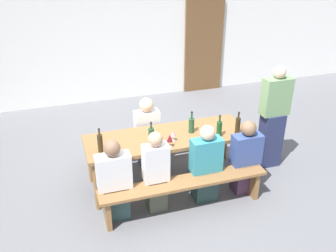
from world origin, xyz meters
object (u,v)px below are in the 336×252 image
at_px(bench_near, 185,187).
at_px(bench_far, 155,138).
at_px(seated_guest_near_1, 156,174).
at_px(standing_host, 273,120).
at_px(seated_guest_near_2, 206,166).
at_px(wine_bottle_1, 151,136).
at_px(wine_bottle_4, 191,125).
at_px(seated_guest_near_0, 115,182).
at_px(wine_bottle_3, 238,126).
at_px(wine_bottle_2, 100,143).
at_px(wine_glass_1, 173,134).
at_px(seated_guest_far_0, 147,134).
at_px(tasting_table, 168,140).
at_px(wooden_door, 204,46).
at_px(seated_guest_near_3, 245,159).
at_px(wine_bottle_0, 219,129).
at_px(wine_glass_0, 170,138).

distance_m(bench_near, bench_far, 1.38).
relative_size(seated_guest_near_1, standing_host, 0.70).
bearing_deg(standing_host, seated_guest_near_2, 21.07).
height_order(wine_bottle_1, wine_bottle_4, wine_bottle_1).
height_order(bench_near, seated_guest_near_0, seated_guest_near_0).
distance_m(bench_far, wine_bottle_3, 1.42).
relative_size(wine_bottle_2, wine_bottle_3, 0.98).
xyz_separation_m(wine_bottle_2, wine_glass_1, (0.97, -0.01, -0.03)).
height_order(wine_glass_1, standing_host, standing_host).
distance_m(wine_bottle_3, seated_guest_near_1, 1.35).
relative_size(wine_glass_1, standing_host, 0.09).
bearing_deg(seated_guest_near_2, seated_guest_far_0, 25.23).
height_order(tasting_table, seated_guest_far_0, seated_guest_far_0).
bearing_deg(wine_bottle_4, seated_guest_near_1, -141.67).
height_order(wine_bottle_2, wine_bottle_4, wine_bottle_2).
height_order(wine_glass_1, seated_guest_near_2, seated_guest_near_2).
bearing_deg(tasting_table, seated_guest_near_2, -57.18).
bearing_deg(seated_guest_near_0, seated_guest_near_2, -90.00).
height_order(wooden_door, bench_near, wooden_door).
height_order(seated_guest_near_0, seated_guest_far_0, seated_guest_far_0).
bearing_deg(seated_guest_far_0, wine_glass_1, 14.81).
distance_m(seated_guest_near_1, seated_guest_far_0, 1.09).
bearing_deg(wine_bottle_2, wine_bottle_1, -2.19).
bearing_deg(wine_glass_1, seated_guest_near_2, -49.88).
height_order(bench_far, wine_bottle_4, wine_bottle_4).
xyz_separation_m(wine_bottle_2, seated_guest_near_3, (1.89, -0.40, -0.37)).
bearing_deg(bench_far, wine_bottle_4, -63.42).
bearing_deg(wine_bottle_2, wooden_door, 50.37).
xyz_separation_m(wine_bottle_4, standing_host, (1.30, -0.04, -0.09)).
relative_size(wine_bottle_3, seated_guest_near_2, 0.30).
xyz_separation_m(wine_bottle_4, seated_guest_near_0, (-1.21, -0.54, -0.35)).
relative_size(wine_bottle_0, seated_guest_far_0, 0.28).
bearing_deg(tasting_table, bench_far, 90.00).
height_order(bench_near, wine_bottle_2, wine_bottle_2).
relative_size(bench_far, wine_bottle_3, 6.54).
relative_size(tasting_table, wine_glass_0, 12.72).
height_order(wine_bottle_2, seated_guest_near_2, seated_guest_near_2).
bearing_deg(wine_bottle_0, seated_guest_near_3, -48.73).
height_order(wine_bottle_1, seated_guest_near_0, seated_guest_near_0).
distance_m(wine_glass_0, seated_guest_near_0, 0.90).
xyz_separation_m(seated_guest_near_0, seated_guest_near_3, (1.80, 0.00, -0.01)).
distance_m(wooden_door, seated_guest_far_0, 3.54).
xyz_separation_m(wine_glass_1, standing_host, (1.62, 0.11, -0.08)).
xyz_separation_m(seated_guest_near_0, standing_host, (2.51, 0.50, 0.26)).
bearing_deg(seated_guest_near_3, seated_guest_near_1, 90.00).
relative_size(wooden_door, wine_bottle_4, 6.62).
relative_size(wine_bottle_0, standing_host, 0.20).
xyz_separation_m(wine_bottle_1, seated_guest_near_3, (1.22, -0.37, -0.37)).
distance_m(wooden_door, seated_guest_near_2, 4.23).
bearing_deg(seated_guest_near_0, seated_guest_near_1, -90.00).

